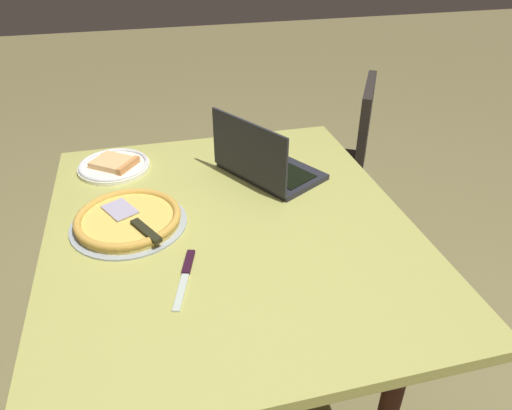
{
  "coord_description": "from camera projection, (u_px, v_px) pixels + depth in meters",
  "views": [
    {
      "loc": [
        1.09,
        -0.19,
        1.51
      ],
      "look_at": [
        0.02,
        0.07,
        0.8
      ],
      "focal_mm": 32.95,
      "sensor_mm": 36.0,
      "label": 1
    }
  ],
  "objects": [
    {
      "name": "pizza_plate",
      "position": [
        114.0,
        165.0,
        1.61
      ],
      "size": [
        0.24,
        0.24,
        0.04
      ],
      "color": "white",
      "rests_on": "dining_table"
    },
    {
      "name": "chair_near",
      "position": [
        336.0,
        160.0,
        2.17
      ],
      "size": [
        0.54,
        0.54,
        0.87
      ],
      "color": "black",
      "rests_on": "ground_plane"
    },
    {
      "name": "dining_table",
      "position": [
        231.0,
        248.0,
        1.39
      ],
      "size": [
        1.18,
        1.02,
        0.73
      ],
      "color": "#A9A953",
      "rests_on": "ground_plane"
    },
    {
      "name": "pizza_tray",
      "position": [
        128.0,
        219.0,
        1.33
      ],
      "size": [
        0.33,
        0.33,
        0.04
      ],
      "color": "#9BA7AE",
      "rests_on": "dining_table"
    },
    {
      "name": "laptop",
      "position": [
        264.0,
        164.0,
        1.55
      ],
      "size": [
        0.4,
        0.35,
        0.22
      ],
      "color": "#22242B",
      "rests_on": "dining_table"
    },
    {
      "name": "table_knife",
      "position": [
        186.0,
        273.0,
        1.16
      ],
      "size": [
        0.21,
        0.08,
        0.01
      ],
      "color": "#B9C6BC",
      "rests_on": "dining_table"
    },
    {
      "name": "ground_plane",
      "position": [
        236.0,
        384.0,
        1.74
      ],
      "size": [
        12.0,
        12.0,
        0.0
      ],
      "primitive_type": "plane",
      "color": "olive"
    }
  ]
}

